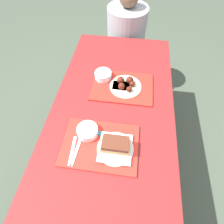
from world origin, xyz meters
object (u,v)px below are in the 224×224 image
object	(u,v)px
tray_near	(100,145)
wings_plate_far	(126,84)
person_seated_across	(126,31)
tray_far	(122,87)
brisket_sandwich_plate	(115,146)
bowl_coleslaw_near	(87,131)
bowl_coleslaw_far	(103,75)

from	to	relation	value
tray_near	wings_plate_far	bearing A→B (deg)	77.62
person_seated_across	tray_far	bearing A→B (deg)	-87.36
tray_far	brisket_sandwich_plate	bearing A→B (deg)	-88.81
bowl_coleslaw_near	person_seated_across	distance (m)	1.26
bowl_coleslaw_near	wings_plate_far	xyz separation A→B (m)	(0.19, 0.40, -0.01)
tray_far	bowl_coleslaw_far	distance (m)	0.17
person_seated_across	bowl_coleslaw_near	bearing A→B (deg)	-95.67
tray_near	bowl_coleslaw_far	world-z (taller)	bowl_coleslaw_far
tray_near	wings_plate_far	distance (m)	0.48
brisket_sandwich_plate	tray_near	bearing A→B (deg)	170.72
tray_far	wings_plate_far	world-z (taller)	wings_plate_far
brisket_sandwich_plate	wings_plate_far	distance (m)	0.48
brisket_sandwich_plate	wings_plate_far	size ratio (longest dim) A/B	0.91
bowl_coleslaw_near	brisket_sandwich_plate	xyz separation A→B (m)	(0.17, -0.08, 0.01)
tray_near	person_seated_across	distance (m)	1.31
tray_far	person_seated_across	distance (m)	0.85
bowl_coleslaw_far	bowl_coleslaw_near	bearing A→B (deg)	-91.62
tray_near	person_seated_across	world-z (taller)	person_seated_across
tray_near	bowl_coleslaw_near	size ratio (longest dim) A/B	3.53
bowl_coleslaw_near	person_seated_across	bearing A→B (deg)	84.33
person_seated_across	bowl_coleslaw_far	bearing A→B (deg)	-98.11
brisket_sandwich_plate	bowl_coleslaw_far	distance (m)	0.57
wings_plate_far	person_seated_across	world-z (taller)	person_seated_across
tray_far	person_seated_across	world-z (taller)	person_seated_across
bowl_coleslaw_near	person_seated_across	size ratio (longest dim) A/B	0.18
tray_near	wings_plate_far	xyz separation A→B (m)	(0.10, 0.47, 0.03)
tray_near	brisket_sandwich_plate	size ratio (longest dim) A/B	2.11
bowl_coleslaw_near	wings_plate_far	bearing A→B (deg)	65.27
bowl_coleslaw_near	bowl_coleslaw_far	world-z (taller)	same
brisket_sandwich_plate	bowl_coleslaw_far	bearing A→B (deg)	106.20
bowl_coleslaw_near	wings_plate_far	distance (m)	0.44
tray_far	wings_plate_far	distance (m)	0.03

